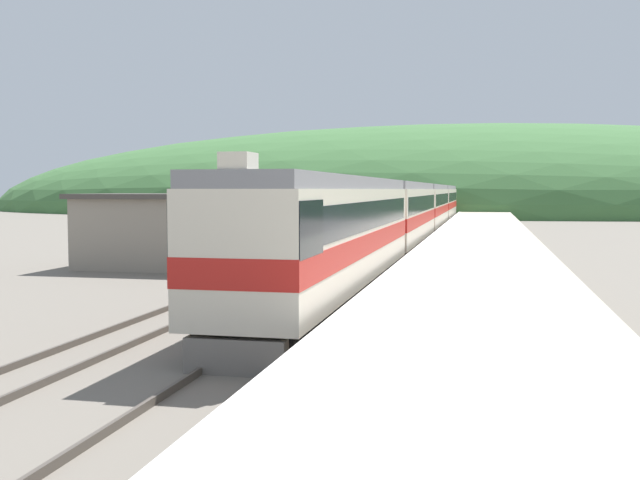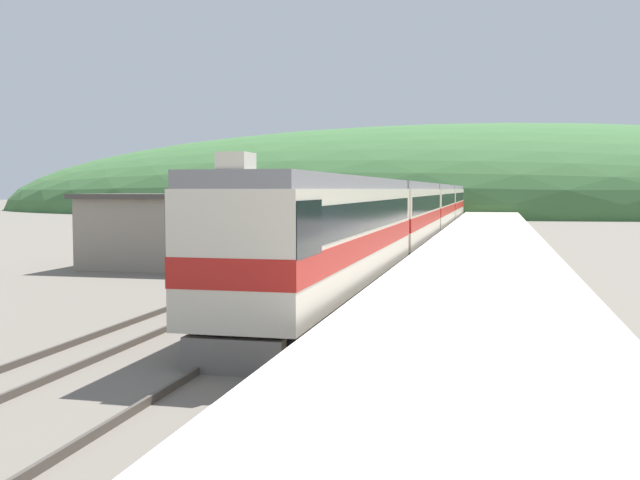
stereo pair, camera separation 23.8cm
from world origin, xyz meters
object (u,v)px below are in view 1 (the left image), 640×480
(express_train_lead_car, at_px, (330,235))
(carriage_second, at_px, (400,215))
(carriage_fourth, at_px, (440,203))
(carriage_third, at_px, (426,207))

(express_train_lead_car, distance_m, carriage_second, 20.73)
(express_train_lead_car, relative_size, carriage_second, 1.05)
(express_train_lead_car, relative_size, carriage_fourth, 1.05)
(carriage_second, bearing_deg, carriage_third, 90.00)
(carriage_third, distance_m, carriage_fourth, 20.03)
(express_train_lead_car, height_order, carriage_second, express_train_lead_car)
(express_train_lead_car, distance_m, carriage_third, 40.75)
(express_train_lead_car, xyz_separation_m, carriage_second, (0.00, 20.73, -0.01))
(carriage_third, height_order, carriage_fourth, same)
(express_train_lead_car, height_order, carriage_fourth, express_train_lead_car)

